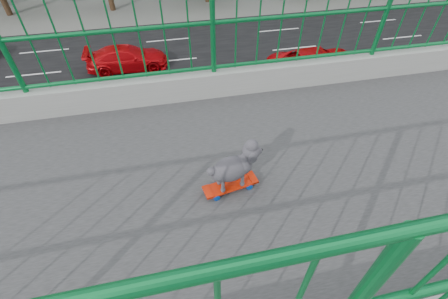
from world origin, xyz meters
name	(u,v)px	position (x,y,z in m)	size (l,w,h in m)	color
road	(177,86)	(-13.00, 0.00, 0.01)	(18.00, 90.00, 0.02)	black
footbridge	(238,269)	(0.00, 0.00, 5.22)	(3.00, 24.00, 7.00)	#2D2D2F
railing	(245,163)	(0.00, 0.00, 7.21)	(3.00, 24.00, 1.42)	gray
skateboard	(231,185)	(0.08, -0.14, 7.05)	(0.22, 0.49, 0.06)	red
poodle	(234,166)	(0.08, -0.12, 7.28)	(0.25, 0.47, 0.40)	#323035
car_2	(319,64)	(-12.40, 7.88, 0.77)	(2.56, 5.56, 1.55)	red
car_3	(127,58)	(-15.60, -2.59, 0.66)	(1.86, 4.57, 1.33)	red
car_6	(232,110)	(-9.20, 2.16, 0.80)	(2.67, 5.78, 1.61)	white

